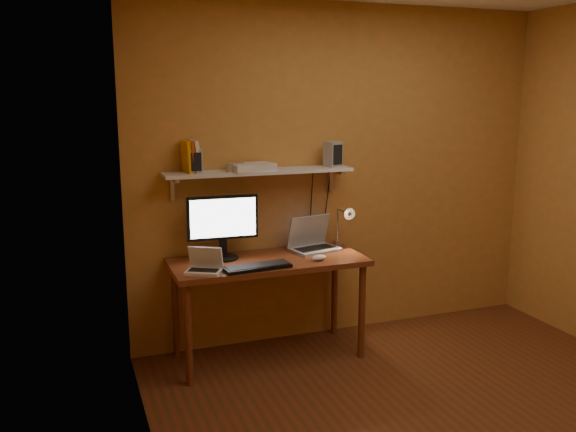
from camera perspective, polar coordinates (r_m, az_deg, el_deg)
name	(u,v)px	position (r m, az deg, el deg)	size (l,w,h in m)	color
room	(467,209)	(3.49, 16.44, 0.64)	(3.44, 3.24, 2.64)	#602918
desk	(268,271)	(4.42, -1.85, -5.14)	(1.40, 0.60, 0.75)	maroon
wall_shelf	(259,172)	(4.46, -2.71, 4.13)	(1.40, 0.25, 0.21)	silver
monitor	(223,224)	(4.37, -6.13, -0.73)	(0.51, 0.23, 0.46)	black
laptop	(312,241)	(4.65, 2.27, -2.33)	(0.40, 0.33, 0.26)	#92949A
netbook	(205,265)	(4.11, -7.81, -4.57)	(0.28, 0.26, 0.17)	silver
keyboard	(257,267)	(4.16, -2.90, -4.79)	(0.46, 0.15, 0.02)	black
mouse	(319,258)	(4.37, 2.92, -3.90)	(0.11, 0.07, 0.04)	silver
desk_lamp	(344,221)	(4.70, 5.28, -0.46)	(0.09, 0.23, 0.38)	silver
speaker_left	(196,161)	(4.32, -8.65, 5.10)	(0.09, 0.09, 0.16)	#92949A
speaker_right	(333,154)	(4.64, 4.22, 5.79)	(0.11, 0.11, 0.19)	#92949A
books	(191,156)	(4.34, -9.07, 5.52)	(0.13, 0.16, 0.23)	#CD7E00
shelf_camera	(236,167)	(4.34, -4.92, 4.56)	(0.11, 0.05, 0.07)	silver
router	(251,167)	(4.41, -3.45, 4.61)	(0.31, 0.21, 0.05)	silver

